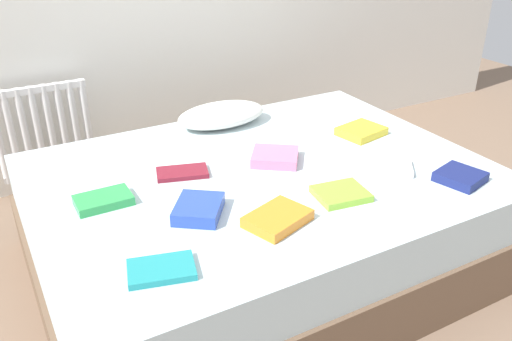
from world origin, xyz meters
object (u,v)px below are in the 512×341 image
object	(u,v)px
textbook_teal	(161,270)
textbook_yellow	(361,131)
textbook_pink	(275,157)
textbook_blue	(199,209)
textbook_orange	(278,218)
textbook_maroon	(182,173)
textbook_lime	(341,194)
textbook_white	(384,166)
textbook_green	(103,200)
bed	(261,219)
radiator	(44,131)
textbook_navy	(460,177)
pillow	(222,115)

from	to	relation	value
textbook_teal	textbook_yellow	world-z (taller)	textbook_yellow
textbook_pink	textbook_blue	size ratio (longest dim) A/B	1.02
textbook_orange	textbook_maroon	bearing A→B (deg)	87.83
textbook_teal	textbook_lime	bearing A→B (deg)	22.95
textbook_blue	textbook_maroon	bearing A→B (deg)	24.52
textbook_white	textbook_orange	world-z (taller)	textbook_orange
textbook_green	textbook_white	distance (m)	1.21
textbook_lime	textbook_orange	xyz separation A→B (m)	(-0.33, -0.04, 0.01)
textbook_lime	textbook_yellow	xyz separation A→B (m)	(0.48, 0.46, 0.01)
bed	textbook_orange	distance (m)	0.51
radiator	textbook_orange	bearing A→B (deg)	-70.18
textbook_white	textbook_orange	bearing A→B (deg)	-128.70
textbook_navy	textbook_white	world-z (taller)	textbook_navy
bed	textbook_maroon	distance (m)	0.44
textbook_white	textbook_pink	xyz separation A→B (m)	(-0.39, 0.30, 0.01)
radiator	textbook_blue	distance (m)	1.45
textbook_green	textbook_lime	world-z (taller)	textbook_green
textbook_orange	textbook_blue	xyz separation A→B (m)	(-0.23, 0.20, 0.01)
pillow	textbook_pink	xyz separation A→B (m)	(0.02, -0.52, -0.04)
pillow	textbook_pink	bearing A→B (deg)	-87.77
radiator	textbook_teal	size ratio (longest dim) A/B	2.49
textbook_pink	textbook_blue	xyz separation A→B (m)	(-0.49, -0.26, 0.00)
textbook_navy	textbook_yellow	xyz separation A→B (m)	(-0.05, 0.60, -0.00)
textbook_navy	textbook_orange	distance (m)	0.86
textbook_white	bed	bearing A→B (deg)	-168.92
textbook_green	textbook_yellow	bearing A→B (deg)	2.47
textbook_orange	textbook_teal	bearing A→B (deg)	169.53
textbook_maroon	textbook_teal	size ratio (longest dim) A/B	1.03
textbook_green	textbook_yellow	distance (m)	1.33
pillow	textbook_orange	bearing A→B (deg)	-103.89
pillow	textbook_yellow	world-z (taller)	pillow
textbook_green	textbook_blue	distance (m)	0.39
textbook_navy	textbook_white	size ratio (longest dim) A/B	0.72
radiator	textbook_pink	distance (m)	1.43
textbook_white	textbook_blue	distance (m)	0.88
pillow	textbook_blue	distance (m)	0.91
textbook_pink	textbook_orange	xyz separation A→B (m)	(-0.26, -0.45, -0.00)
bed	textbook_blue	world-z (taller)	textbook_blue
radiator	pillow	distance (m)	1.04
bed	textbook_yellow	world-z (taller)	textbook_yellow
textbook_green	textbook_orange	bearing A→B (deg)	-40.51
textbook_teal	textbook_blue	xyz separation A→B (m)	(0.25, 0.27, 0.01)
bed	textbook_orange	xyz separation A→B (m)	(-0.16, -0.40, 0.27)
textbook_pink	textbook_orange	distance (m)	0.52
textbook_maroon	textbook_pink	distance (m)	0.43
textbook_green	textbook_pink	world-z (taller)	textbook_pink
textbook_white	textbook_yellow	world-z (taller)	textbook_yellow
textbook_blue	textbook_teal	bearing A→B (deg)	173.40
textbook_navy	textbook_lime	xyz separation A→B (m)	(-0.53, 0.14, -0.01)
radiator	textbook_blue	world-z (taller)	radiator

